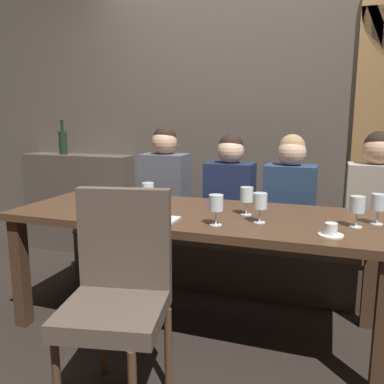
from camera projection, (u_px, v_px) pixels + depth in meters
name	position (u px, v px, depth m)	size (l,w,h in m)	color
ground	(195.00, 325.00, 2.54)	(9.00, 9.00, 0.00)	black
back_wall_tiled	(241.00, 94.00, 3.40)	(6.00, 0.12, 3.00)	brown
back_counter	(80.00, 203.00, 3.93)	(1.10, 0.28, 0.95)	#494138
dining_table	(195.00, 226.00, 2.42)	(2.20, 0.84, 0.74)	#412B1C
banquette_bench	(223.00, 255.00, 3.15)	(2.50, 0.44, 0.45)	#40352A
chair_near_side	(119.00, 284.00, 1.81)	(0.52, 0.52, 0.98)	#4C3321
diner_redhead	(165.00, 179.00, 3.17)	(0.36, 0.24, 0.79)	#4C515B
diner_bearded	(230.00, 185.00, 3.04)	(0.36, 0.24, 0.73)	#192342
diner_far_end	(290.00, 189.00, 2.87)	(0.36, 0.24, 0.74)	navy
diner_near_end	(375.00, 192.00, 2.68)	(0.36, 0.24, 0.77)	#9E9384
wine_bottle_dark_red	(63.00, 142.00, 3.84)	(0.08, 0.08, 0.33)	black
wine_glass_end_right	(247.00, 195.00, 2.32)	(0.08, 0.08, 0.16)	silver
wine_glass_far_right	(379.00, 203.00, 2.11)	(0.08, 0.08, 0.16)	silver
wine_glass_center_front	(216.00, 204.00, 2.09)	(0.08, 0.08, 0.16)	silver
wine_glass_center_back	(260.00, 202.00, 2.14)	(0.08, 0.08, 0.16)	silver
wine_glass_far_left	(148.00, 190.00, 2.48)	(0.08, 0.08, 0.16)	silver
wine_glass_end_left	(357.00, 206.00, 2.05)	(0.08, 0.08, 0.16)	silver
espresso_cup	(331.00, 231.00, 1.92)	(0.12, 0.12, 0.06)	white
dessert_plate	(160.00, 218.00, 2.20)	(0.19, 0.19, 0.05)	white
folded_napkin	(105.00, 194.00, 2.96)	(0.11, 0.10, 0.01)	silver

